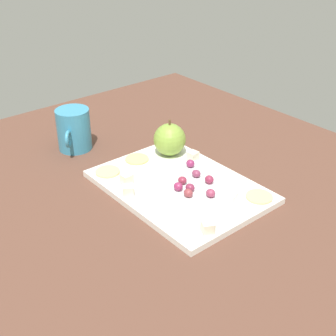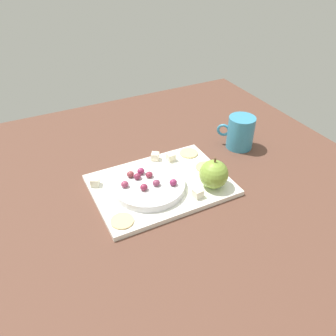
{
  "view_description": "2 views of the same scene",
  "coord_description": "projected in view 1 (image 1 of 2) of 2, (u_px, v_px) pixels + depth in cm",
  "views": [
    {
      "loc": [
        -55.28,
        49.29,
        54.29
      ],
      "look_at": [
        6.9,
        -2.47,
        8.17
      ],
      "focal_mm": 49.41,
      "sensor_mm": 36.0,
      "label": 1
    },
    {
      "loc": [
        -24.45,
        -65.42,
        58.91
      ],
      "look_at": [
        6.25,
        -4.78,
        9.93
      ],
      "focal_mm": 36.28,
      "sensor_mm": 36.0,
      "label": 2
    }
  ],
  "objects": [
    {
      "name": "cheese_cube_1",
      "position": [
        193.0,
        156.0,
        1.02
      ],
      "size": [
        2.32,
        2.32,
        2.1
      ],
      "primitive_type": "cube",
      "rotation": [
        0.0,
        0.0,
        0.11
      ],
      "color": "#EFE9CC",
      "rests_on": "platter"
    },
    {
      "name": "grape_2",
      "position": [
        209.0,
        180.0,
        0.9
      ],
      "size": [
        1.86,
        1.68,
        1.67
      ],
      "primitive_type": "ellipsoid",
      "color": "#8D2A46",
      "rests_on": "serving_dish"
    },
    {
      "name": "cheese_cube_3",
      "position": [
        208.0,
        228.0,
        0.8
      ],
      "size": [
        2.8,
        2.8,
        2.1
      ],
      "primitive_type": "cube",
      "rotation": [
        0.0,
        0.0,
        1.13
      ],
      "color": "#F1ECCD",
      "rests_on": "platter"
    },
    {
      "name": "apple_whole",
      "position": [
        170.0,
        139.0,
        1.04
      ],
      "size": [
        7.28,
        7.28,
        7.28
      ],
      "primitive_type": "sphere",
      "color": "#86AA3F",
      "rests_on": "platter"
    },
    {
      "name": "cracker_1",
      "position": [
        137.0,
        159.0,
        1.03
      ],
      "size": [
        5.21,
        5.21,
        0.4
      ],
      "primitive_type": "cylinder",
      "color": "#E4C37A",
      "rests_on": "platter"
    },
    {
      "name": "serving_dish",
      "position": [
        194.0,
        186.0,
        0.91
      ],
      "size": [
        18.17,
        18.17,
        1.86
      ],
      "primitive_type": "cylinder",
      "color": "white",
      "rests_on": "platter"
    },
    {
      "name": "table",
      "position": [
        181.0,
        214.0,
        0.9
      ],
      "size": [
        125.39,
        104.35,
        3.66
      ],
      "primitive_type": "cube",
      "color": "brown",
      "rests_on": "ground"
    },
    {
      "name": "grape_6",
      "position": [
        182.0,
        180.0,
        0.9
      ],
      "size": [
        1.86,
        1.68,
        1.49
      ],
      "primitive_type": "ellipsoid",
      "color": "#8E2C42",
      "rests_on": "serving_dish"
    },
    {
      "name": "cheese_cube_0",
      "position": [
        128.0,
        190.0,
        0.9
      ],
      "size": [
        2.92,
        2.92,
        2.1
      ],
      "primitive_type": "cube",
      "rotation": [
        0.0,
        0.0,
        0.98
      ],
      "color": "#F9E7C9",
      "rests_on": "platter"
    },
    {
      "name": "cheese_cube_2",
      "position": [
        127.0,
        179.0,
        0.94
      ],
      "size": [
        2.2,
        2.2,
        2.1
      ],
      "primitive_type": "cube",
      "rotation": [
        0.0,
        0.0,
        0.05
      ],
      "color": "#F9EBC8",
      "rests_on": "platter"
    },
    {
      "name": "apple_stem",
      "position": [
        170.0,
        122.0,
        1.01
      ],
      "size": [
        0.5,
        0.5,
        1.2
      ],
      "primitive_type": "cylinder",
      "color": "brown",
      "rests_on": "apple_whole"
    },
    {
      "name": "grape_7",
      "position": [
        187.0,
        194.0,
        0.86
      ],
      "size": [
        1.86,
        1.68,
        1.61
      ],
      "primitive_type": "ellipsoid",
      "color": "#913B42",
      "rests_on": "serving_dish"
    },
    {
      "name": "grape_0",
      "position": [
        196.0,
        174.0,
        0.92
      ],
      "size": [
        1.86,
        1.68,
        1.51
      ],
      "primitive_type": "ellipsoid",
      "color": "#873755",
      "rests_on": "serving_dish"
    },
    {
      "name": "cracker_2",
      "position": [
        259.0,
        197.0,
        0.89
      ],
      "size": [
        5.21,
        5.21,
        0.4
      ],
      "primitive_type": "cylinder",
      "color": "#E1BF86",
      "rests_on": "platter"
    },
    {
      "name": "grape_4",
      "position": [
        190.0,
        163.0,
        0.96
      ],
      "size": [
        1.86,
        1.68,
        1.65
      ],
      "primitive_type": "ellipsoid",
      "color": "#8D2A58",
      "rests_on": "serving_dish"
    },
    {
      "name": "grape_3",
      "position": [
        177.0,
        187.0,
        0.88
      ],
      "size": [
        1.86,
        1.68,
        1.66
      ],
      "primitive_type": "ellipsoid",
      "color": "#982B58",
      "rests_on": "serving_dish"
    },
    {
      "name": "platter",
      "position": [
        179.0,
        187.0,
        0.94
      ],
      "size": [
        34.28,
        24.71,
        1.28
      ],
      "primitive_type": "cube",
      "color": "white",
      "rests_on": "table"
    },
    {
      "name": "grape_5",
      "position": [
        211.0,
        193.0,
        0.86
      ],
      "size": [
        1.86,
        1.68,
        1.6
      ],
      "primitive_type": "ellipsoid",
      "color": "#9A3A58",
      "rests_on": "serving_dish"
    },
    {
      "name": "cracker_0",
      "position": [
        108.0,
        172.0,
        0.98
      ],
      "size": [
        5.21,
        5.21,
        0.4
      ],
      "primitive_type": "cylinder",
      "color": "#DCC587",
      "rests_on": "platter"
    },
    {
      "name": "grape_1",
      "position": [
        190.0,
        188.0,
        0.88
      ],
      "size": [
        1.86,
        1.68,
        1.53
      ],
      "primitive_type": "ellipsoid",
      "color": "#842B48",
      "rests_on": "serving_dish"
    },
    {
      "name": "cup",
      "position": [
        74.0,
        130.0,
        1.08
      ],
      "size": [
        9.38,
        9.12,
        9.85
      ],
      "color": "teal",
      "rests_on": "table"
    }
  ]
}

